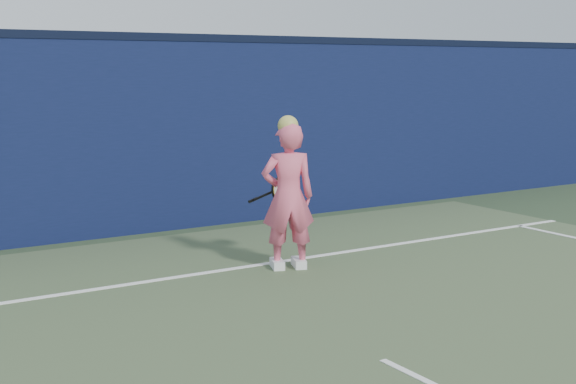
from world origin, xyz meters
TOP-DOWN VIEW (x-y plane):
  - backstop_wall at (0.00, 6.50)m, footprint 24.00×0.40m
  - wall_cap at (0.00, 6.50)m, footprint 24.00×0.42m
  - player at (0.89, 3.75)m, footprint 0.67×0.56m
  - racket at (1.05, 4.21)m, footprint 0.55×0.13m

SIDE VIEW (x-z plane):
  - racket at x=1.05m, z-range 0.64..0.93m
  - player at x=0.89m, z-range -0.03..1.63m
  - backstop_wall at x=0.00m, z-range 0.00..2.50m
  - wall_cap at x=0.00m, z-range 2.50..2.60m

